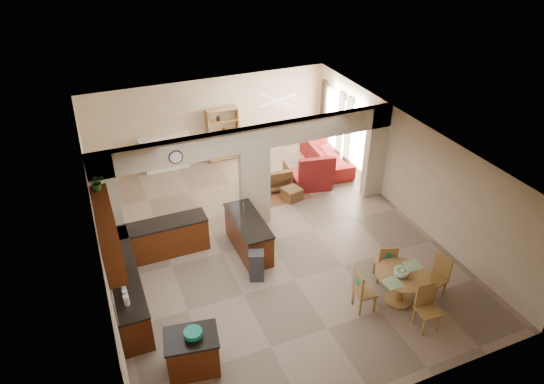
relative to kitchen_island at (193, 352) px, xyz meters
name	(u,v)px	position (x,y,z in m)	size (l,w,h in m)	color
floor	(269,241)	(2.81, 3.10, -0.43)	(10.00, 10.00, 0.00)	gray
ceiling	(269,144)	(2.81, 3.10, 2.37)	(10.00, 10.00, 0.00)	white
wall_back	(211,120)	(2.81, 8.10, 0.97)	(8.00, 8.00, 0.00)	beige
wall_front	(385,346)	(2.81, -1.90, 0.97)	(8.00, 8.00, 0.00)	beige
wall_left	(99,233)	(-1.19, 3.10, 0.97)	(10.00, 10.00, 0.00)	beige
wall_right	(405,165)	(6.81, 3.10, 0.97)	(10.00, 10.00, 0.00)	beige
partition_left_pier	(108,207)	(-0.89, 4.10, 0.97)	(0.60, 0.25, 2.80)	beige
partition_center_pier	(255,187)	(2.81, 4.10, 0.67)	(0.80, 0.25, 2.20)	beige
partition_right_pier	(375,152)	(6.51, 4.10, 0.97)	(0.60, 0.25, 2.80)	beige
partition_header	(254,138)	(2.81, 4.10, 2.07)	(8.00, 0.25, 0.60)	beige
kitchen_counter	(141,265)	(-0.45, 2.85, 0.03)	(2.52, 3.29, 1.48)	#431807
upper_cabinets	(108,232)	(-1.01, 2.30, 1.49)	(0.35, 2.40, 0.90)	#431807
peninsula	(249,235)	(2.21, 2.98, 0.03)	(0.70, 1.85, 0.91)	#431807
wall_clock	(176,157)	(0.81, 3.95, 2.02)	(0.34, 0.34, 0.03)	#52311B
rug	(279,192)	(4.01, 5.20, -0.43)	(1.60, 1.30, 0.01)	brown
fireplace	(166,153)	(1.21, 7.93, 0.18)	(1.60, 0.35, 1.20)	#EFE7CF
shelving_unit	(223,135)	(3.16, 7.92, 0.47)	(1.00, 0.32, 1.80)	olive
window_a	(359,139)	(6.78, 5.40, 0.77)	(0.02, 0.90, 1.90)	white
window_b	(333,119)	(6.78, 7.10, 0.77)	(0.02, 0.90, 1.90)	white
glazed_door	(345,132)	(6.78, 6.25, 0.62)	(0.02, 0.70, 2.10)	white
drape_a_left	(368,147)	(6.74, 4.80, 0.77)	(0.10, 0.28, 2.30)	#391A17
drape_a_right	(348,131)	(6.74, 6.00, 0.77)	(0.10, 0.28, 2.30)	#391A17
drape_b_left	(340,125)	(6.74, 6.50, 0.77)	(0.10, 0.28, 2.30)	#391A17
drape_b_right	(323,112)	(6.74, 7.70, 0.77)	(0.10, 0.28, 2.30)	#391A17
ceiling_fan	(277,101)	(4.31, 6.10, 2.13)	(1.00, 1.00, 0.10)	white
kitchen_island	(193,352)	(0.00, 0.00, 0.00)	(1.09, 0.86, 0.85)	#431807
teal_bowl	(193,334)	(0.04, -0.04, 0.50)	(0.34, 0.34, 0.16)	#128068
trash_can	(256,267)	(2.00, 1.89, -0.08)	(0.33, 0.28, 0.70)	#2F2E31
dining_table	(401,283)	(4.62, -0.01, 0.09)	(1.15, 1.15, 0.78)	olive
fruit_bowl	(401,272)	(4.55, -0.02, 0.44)	(0.31, 0.31, 0.17)	#88B025
sofa	(326,156)	(6.11, 6.19, -0.07)	(0.96, 2.46, 0.72)	maroon
chaise	(311,179)	(5.06, 5.22, -0.21)	(1.11, 0.91, 0.44)	maroon
armchair	(276,177)	(4.04, 5.52, -0.07)	(0.78, 0.80, 0.73)	maroon
ottoman	(292,194)	(4.20, 4.73, -0.25)	(0.49, 0.49, 0.36)	maroon
plant	(97,182)	(-1.01, 3.27, 2.12)	(0.32, 0.28, 0.36)	#1D4312
chair_north	(386,262)	(4.70, 0.70, 0.12)	(0.53, 0.53, 1.02)	olive
chair_east	(438,274)	(5.52, -0.11, 0.12)	(0.50, 0.50, 1.02)	olive
chair_south	(426,305)	(4.69, -0.76, 0.12)	(0.45, 0.45, 1.02)	olive
chair_west	(362,289)	(3.71, 0.13, 0.12)	(0.45, 0.45, 1.02)	olive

